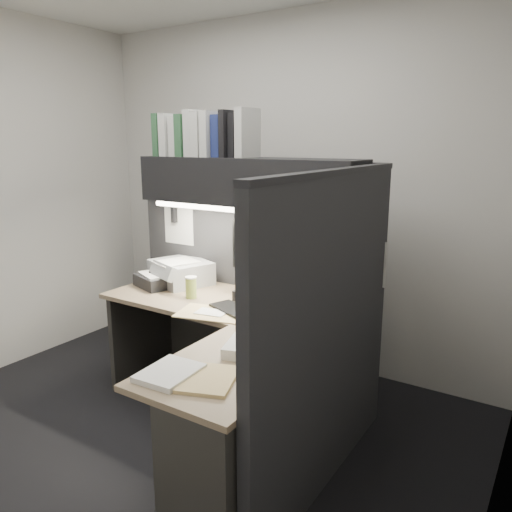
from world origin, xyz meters
name	(u,v)px	position (x,y,z in m)	size (l,w,h in m)	color
floor	(162,439)	(0.00, 0.00, 0.00)	(3.50, 3.50, 0.00)	black
wall_back	(286,193)	(0.00, 1.50, 1.35)	(3.50, 0.04, 2.70)	beige
wall_right	(509,257)	(1.75, 0.00, 1.35)	(0.04, 3.00, 2.70)	beige
partition_back	(250,277)	(0.03, 0.93, 0.80)	(1.90, 0.06, 1.60)	black
partition_right	(328,339)	(0.98, 0.18, 0.80)	(0.06, 1.50, 1.60)	black
desk	(217,391)	(0.43, 0.00, 0.44)	(1.70, 1.53, 0.73)	#8A7858
overhead_shelf	(247,181)	(0.12, 0.75, 1.50)	(1.55, 0.34, 0.30)	black
task_light_tube	(235,210)	(0.12, 0.61, 1.33)	(0.04, 0.04, 1.32)	white
monitor	(263,271)	(0.29, 0.68, 0.94)	(0.48, 0.25, 0.52)	black
keyboard	(239,313)	(0.29, 0.40, 0.74)	(0.45, 0.15, 0.02)	black
mousepad	(305,322)	(0.69, 0.49, 0.73)	(0.23, 0.21, 0.00)	#1A4092
mouse	(302,319)	(0.68, 0.48, 0.75)	(0.07, 0.11, 0.04)	black
telephone	(313,301)	(0.62, 0.75, 0.78)	(0.23, 0.24, 0.09)	#C0B694
coffee_cup	(191,288)	(-0.16, 0.50, 0.80)	(0.07, 0.07, 0.14)	#CBD655
printer	(181,272)	(-0.45, 0.74, 0.81)	(0.41, 0.35, 0.16)	#9B9EA1
notebook_stack	(157,281)	(-0.54, 0.57, 0.77)	(0.28, 0.24, 0.09)	black
open_folder	(211,313)	(0.15, 0.32, 0.73)	(0.40, 0.26, 0.01)	#D4B777
paper_stack_a	(256,348)	(0.69, -0.02, 0.76)	(0.29, 0.24, 0.05)	white
paper_stack_b	(170,373)	(0.49, -0.43, 0.74)	(0.22, 0.27, 0.03)	white
manila_stack	(209,379)	(0.67, -0.38, 0.74)	(0.22, 0.28, 0.02)	#D4B777
binder_row	(205,135)	(-0.21, 0.75, 1.79)	(0.73, 0.26, 0.31)	#2A5535
pinned_papers	(271,260)	(0.42, 0.56, 1.05)	(1.76, 1.31, 0.51)	white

